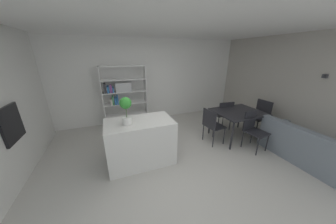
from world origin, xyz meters
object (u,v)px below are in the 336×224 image
dining_table (238,114)px  sofa (317,154)px  potted_plant_on_island (126,109)px  dining_chair_near (253,127)px  kitchen_island (141,142)px  dining_chair_far (224,113)px  built_in_oven (11,124)px  dining_chair_window_side (260,114)px  open_bookshelf (123,94)px  dining_chair_island_side (212,123)px

dining_table → sofa: (0.70, -1.48, -0.43)m
potted_plant_on_island → dining_chair_near: (2.81, -0.35, -0.69)m
kitchen_island → dining_chair_far: (2.58, 0.63, 0.07)m
dining_chair_far → kitchen_island: bearing=20.8°
built_in_oven → dining_chair_window_side: built_in_oven is taller
built_in_oven → dining_chair_near: (4.62, -0.69, -0.54)m
dining_chair_near → potted_plant_on_island: bearing=165.1°
open_bookshelf → dining_table: bearing=-33.8°
kitchen_island → sofa: size_ratio=0.64×
dining_chair_near → dining_chair_window_side: bearing=24.4°
dining_chair_far → built_in_oven: bearing=11.5°
dining_chair_near → dining_chair_island_side: bearing=139.3°
potted_plant_on_island → dining_chair_window_side: 3.70m
sofa → potted_plant_on_island: bearing=69.6°
potted_plant_on_island → sofa: 3.88m
built_in_oven → dining_table: (4.63, -0.17, -0.39)m
built_in_oven → open_bookshelf: 2.53m
built_in_oven → dining_chair_island_side: size_ratio=0.68×
built_in_oven → dining_table: built_in_oven is taller
potted_plant_on_island → dining_chair_window_side: size_ratio=0.54×
potted_plant_on_island → dining_chair_near: 2.91m
open_bookshelf → dining_chair_window_side: 3.99m
dining_chair_window_side → dining_table: bearing=-92.5°
dining_table → dining_chair_window_side: 0.82m
built_in_oven → sofa: size_ratio=0.30×
open_bookshelf → sofa: bearing=-44.1°
kitchen_island → sofa: kitchen_island is taller
built_in_oven → potted_plant_on_island: potted_plant_on_island is taller
built_in_oven → dining_chair_far: built_in_oven is taller
open_bookshelf → sofa: open_bookshelf is taller
kitchen_island → dining_chair_island_side: size_ratio=1.48×
dining_table → sofa: 1.69m
open_bookshelf → dining_chair_island_side: size_ratio=2.07×
potted_plant_on_island → dining_chair_island_side: size_ratio=0.58×
potted_plant_on_island → open_bookshelf: open_bookshelf is taller
built_in_oven → dining_chair_near: size_ratio=0.66×
potted_plant_on_island → dining_chair_island_side: potted_plant_on_island is taller
dining_chair_window_side → dining_chair_near: (-0.83, -0.52, -0.03)m
dining_chair_far → dining_chair_island_side: size_ratio=0.98×
dining_chair_window_side → sofa: (-0.12, -1.48, -0.31)m
potted_plant_on_island → sofa: bearing=-20.4°
potted_plant_on_island → dining_chair_window_side: potted_plant_on_island is taller
dining_chair_window_side → dining_chair_far: bearing=-125.1°
dining_chair_window_side → sofa: size_ratio=0.46×
kitchen_island → potted_plant_on_island: 0.80m
built_in_oven → dining_chair_island_side: bearing=-2.7°
open_bookshelf → dining_chair_near: size_ratio=2.02×
potted_plant_on_island → open_bookshelf: bearing=86.8°
built_in_oven → dining_chair_island_side: (3.83, -0.18, -0.53)m
dining_table → sofa: sofa is taller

